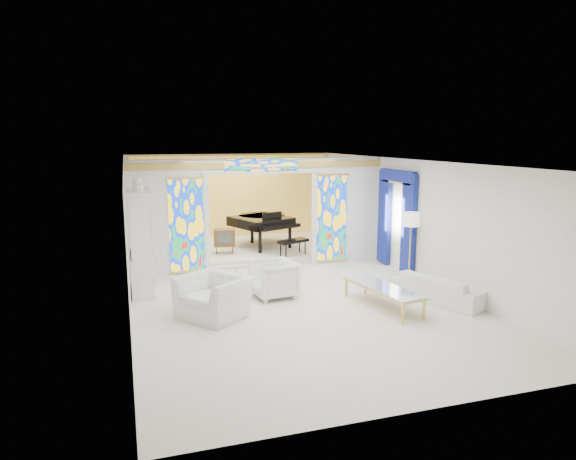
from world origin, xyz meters
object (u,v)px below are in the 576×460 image
object	(u,v)px
coffee_table	(383,288)
tv_console	(224,238)
armchair_left	(213,297)
sofa	(439,288)
china_cabinet	(141,243)
grand_piano	(263,221)
armchair_right	(273,279)

from	to	relation	value
coffee_table	tv_console	distance (m)	5.86
armchair_left	sofa	xyz separation A→B (m)	(4.88, -0.51, -0.11)
china_cabinet	sofa	distance (m)	6.78
grand_piano	tv_console	size ratio (longest dim) A/B	4.49
coffee_table	tv_console	world-z (taller)	tv_console
tv_console	china_cabinet	bearing A→B (deg)	-123.32
armchair_right	tv_console	size ratio (longest dim) A/B	1.28
armchair_left	tv_console	bearing A→B (deg)	128.94
china_cabinet	tv_console	size ratio (longest dim) A/B	3.80
tv_console	armchair_right	bearing A→B (deg)	-75.95
armchair_left	sofa	distance (m)	4.90
coffee_table	sofa	bearing A→B (deg)	-0.09
grand_piano	tv_console	world-z (taller)	grand_piano
armchair_left	coffee_table	distance (m)	3.53
armchair_left	grand_piano	xyz separation A→B (m)	(2.49, 5.59, 0.54)
china_cabinet	grand_piano	world-z (taller)	china_cabinet
sofa	armchair_right	bearing A→B (deg)	43.98
china_cabinet	sofa	world-z (taller)	china_cabinet
armchair_right	grand_piano	bearing A→B (deg)	161.69
china_cabinet	coffee_table	size ratio (longest dim) A/B	1.26
grand_piano	china_cabinet	bearing A→B (deg)	-159.90
coffee_table	tv_console	bearing A→B (deg)	113.75
armchair_left	tv_console	size ratio (longest dim) A/B	1.77
sofa	armchair_left	bearing A→B (deg)	60.47
china_cabinet	grand_piano	distance (m)	5.10
armchair_right	china_cabinet	bearing A→B (deg)	-121.24
armchair_left	china_cabinet	bearing A→B (deg)	172.72
armchair_left	tv_console	xyz separation A→B (m)	(1.13, 4.86, 0.23)
china_cabinet	tv_console	world-z (taller)	china_cabinet
grand_piano	sofa	bearing A→B (deg)	-90.60
china_cabinet	tv_console	bearing A→B (deg)	47.91
sofa	tv_console	world-z (taller)	tv_console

